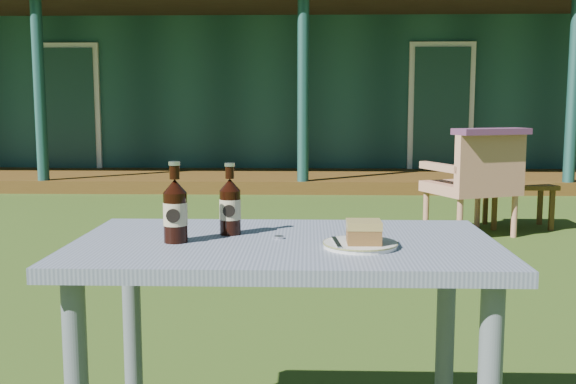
{
  "coord_description": "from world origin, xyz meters",
  "views": [
    {
      "loc": [
        0.07,
        -3.48,
        1.11
      ],
      "look_at": [
        0.0,
        -1.3,
        0.82
      ],
      "focal_mm": 42.0,
      "sensor_mm": 36.0,
      "label": 1
    }
  ],
  "objects_px": {
    "cola_bottle_near": "(230,206)",
    "plate": "(360,244)",
    "cafe_table": "(285,275)",
    "side_table": "(518,190)",
    "cake_slice": "(364,232)",
    "cola_bottle_far": "(175,210)",
    "armchair_left": "(477,179)"
  },
  "relations": [
    {
      "from": "cake_slice",
      "to": "side_table",
      "type": "relative_size",
      "value": 0.15
    },
    {
      "from": "cola_bottle_far",
      "to": "armchair_left",
      "type": "xyz_separation_m",
      "value": [
        1.78,
        3.79,
        -0.33
      ]
    },
    {
      "from": "armchair_left",
      "to": "side_table",
      "type": "xyz_separation_m",
      "value": [
        0.48,
        0.42,
        -0.14
      ]
    },
    {
      "from": "plate",
      "to": "armchair_left",
      "type": "xyz_separation_m",
      "value": [
        1.27,
        3.85,
        -0.24
      ]
    },
    {
      "from": "cola_bottle_near",
      "to": "side_table",
      "type": "height_order",
      "value": "cola_bottle_near"
    },
    {
      "from": "cafe_table",
      "to": "armchair_left",
      "type": "relative_size",
      "value": 1.39
    },
    {
      "from": "side_table",
      "to": "cola_bottle_near",
      "type": "bearing_deg",
      "value": -117.43
    },
    {
      "from": "cafe_table",
      "to": "side_table",
      "type": "xyz_separation_m",
      "value": [
        1.96,
        4.18,
        -0.28
      ]
    },
    {
      "from": "side_table",
      "to": "cola_bottle_far",
      "type": "bearing_deg",
      "value": -118.26
    },
    {
      "from": "plate",
      "to": "cola_bottle_far",
      "type": "distance_m",
      "value": 0.52
    },
    {
      "from": "cola_bottle_near",
      "to": "cola_bottle_far",
      "type": "relative_size",
      "value": 0.94
    },
    {
      "from": "cafe_table",
      "to": "plate",
      "type": "distance_m",
      "value": 0.25
    },
    {
      "from": "cake_slice",
      "to": "side_table",
      "type": "xyz_separation_m",
      "value": [
        1.74,
        4.28,
        -0.42
      ]
    },
    {
      "from": "plate",
      "to": "armchair_left",
      "type": "relative_size",
      "value": 0.24
    },
    {
      "from": "side_table",
      "to": "armchair_left",
      "type": "bearing_deg",
      "value": -138.97
    },
    {
      "from": "plate",
      "to": "side_table",
      "type": "relative_size",
      "value": 0.34
    },
    {
      "from": "cake_slice",
      "to": "plate",
      "type": "bearing_deg",
      "value": 121.03
    },
    {
      "from": "cake_slice",
      "to": "armchair_left",
      "type": "height_order",
      "value": "armchair_left"
    },
    {
      "from": "cafe_table",
      "to": "side_table",
      "type": "relative_size",
      "value": 2.0
    },
    {
      "from": "cake_slice",
      "to": "cafe_table",
      "type": "bearing_deg",
      "value": 154.88
    },
    {
      "from": "plate",
      "to": "cake_slice",
      "type": "xyz_separation_m",
      "value": [
        0.01,
        -0.01,
        0.04
      ]
    },
    {
      "from": "armchair_left",
      "to": "cake_slice",
      "type": "bearing_deg",
      "value": -108.07
    },
    {
      "from": "plate",
      "to": "cake_slice",
      "type": "height_order",
      "value": "cake_slice"
    },
    {
      "from": "cafe_table",
      "to": "armchair_left",
      "type": "bearing_deg",
      "value": 68.57
    },
    {
      "from": "side_table",
      "to": "cake_slice",
      "type": "bearing_deg",
      "value": -112.15
    },
    {
      "from": "cola_bottle_near",
      "to": "plate",
      "type": "bearing_deg",
      "value": -24.93
    },
    {
      "from": "cafe_table",
      "to": "cola_bottle_far",
      "type": "relative_size",
      "value": 5.27
    },
    {
      "from": "side_table",
      "to": "cafe_table",
      "type": "bearing_deg",
      "value": -115.11
    },
    {
      "from": "cake_slice",
      "to": "cola_bottle_far",
      "type": "xyz_separation_m",
      "value": [
        -0.52,
        0.07,
        0.05
      ]
    },
    {
      "from": "cafe_table",
      "to": "side_table",
      "type": "bearing_deg",
      "value": 64.89
    },
    {
      "from": "cafe_table",
      "to": "cola_bottle_far",
      "type": "height_order",
      "value": "cola_bottle_far"
    },
    {
      "from": "cola_bottle_near",
      "to": "cola_bottle_far",
      "type": "distance_m",
      "value": 0.18
    }
  ]
}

